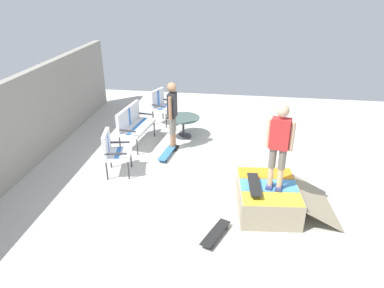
{
  "coord_description": "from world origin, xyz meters",
  "views": [
    {
      "loc": [
        -6.92,
        -0.81,
        4.1
      ],
      "look_at": [
        0.1,
        0.21,
        0.7
      ],
      "focal_mm": 33.24,
      "sensor_mm": 36.0,
      "label": 1
    }
  ],
  "objects": [
    {
      "name": "ground_plane",
      "position": [
        0.0,
        0.0,
        -0.05
      ],
      "size": [
        12.0,
        12.0,
        0.1
      ],
      "primitive_type": "cube",
      "color": "beige"
    },
    {
      "name": "back_wall_cinderblock",
      "position": [
        0.0,
        4.0,
        1.07
      ],
      "size": [
        9.0,
        0.2,
        2.14
      ],
      "color": "gray",
      "rests_on": "ground_plane"
    },
    {
      "name": "skate_ramp",
      "position": [
        -1.13,
        -1.45,
        0.27
      ],
      "size": [
        1.5,
        1.93,
        0.55
      ],
      "color": "tan",
      "rests_on": "ground_plane"
    },
    {
      "name": "patio_bench",
      "position": [
        1.35,
        1.95,
        0.62
      ],
      "size": [
        1.31,
        0.71,
        1.02
      ],
      "color": "#38383D",
      "rests_on": "ground_plane"
    },
    {
      "name": "patio_chair_near_house",
      "position": [
        2.94,
        1.56,
        0.61
      ],
      "size": [
        0.77,
        0.73,
        1.02
      ],
      "color": "#38383D",
      "rests_on": "ground_plane"
    },
    {
      "name": "patio_chair_by_wall",
      "position": [
        -0.23,
        1.93,
        0.61
      ],
      "size": [
        0.72,
        0.66,
        1.02
      ],
      "color": "#38383D",
      "rests_on": "ground_plane"
    },
    {
      "name": "patio_table",
      "position": [
        1.99,
        0.73,
        0.4
      ],
      "size": [
        0.9,
        0.9,
        0.57
      ],
      "color": "#38383D",
      "rests_on": "ground_plane"
    },
    {
      "name": "person_watching",
      "position": [
        1.2,
        0.86,
        1.04
      ],
      "size": [
        0.48,
        0.26,
        1.77
      ],
      "color": "black",
      "rests_on": "ground_plane"
    },
    {
      "name": "person_skater",
      "position": [
        -1.22,
        -1.51,
        1.48
      ],
      "size": [
        0.3,
        0.47,
        1.62
      ],
      "color": "navy",
      "rests_on": "skate_ramp"
    },
    {
      "name": "skateboard_by_bench",
      "position": [
        0.74,
        0.94,
        0.08
      ],
      "size": [
        0.82,
        0.31,
        0.1
      ],
      "color": "#3372B2",
      "rests_on": "ground_plane"
    },
    {
      "name": "skateboard_spare",
      "position": [
        -2.08,
        -0.52,
        0.08
      ],
      "size": [
        0.82,
        0.49,
        0.1
      ],
      "color": "black",
      "rests_on": "ground_plane"
    },
    {
      "name": "skateboard_on_ramp",
      "position": [
        -1.3,
        -1.15,
        0.63
      ],
      "size": [
        0.81,
        0.27,
        0.1
      ],
      "color": "black",
      "rests_on": "skate_ramp"
    }
  ]
}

